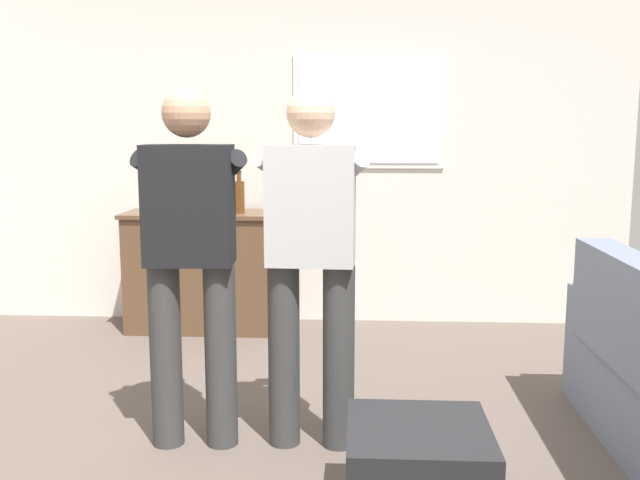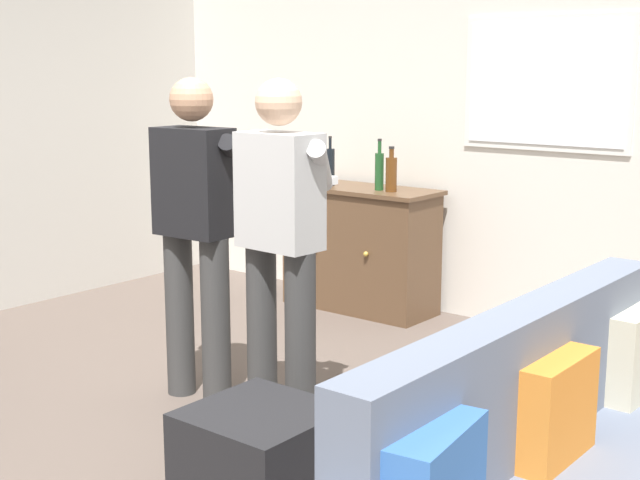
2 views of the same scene
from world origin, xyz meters
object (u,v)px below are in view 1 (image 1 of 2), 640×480
Objects in this scene: bottle_liquor_amber at (225,194)px; person_standing_right at (311,252)px; person_standing_left at (191,252)px; bottle_wine_green at (239,196)px; bottle_spirits_clear at (168,194)px; ottoman at (418,473)px; sideboard_cabinet at (203,271)px.

person_standing_right reaches higher than bottle_liquor_amber.
bottle_wine_green is at bearing 92.79° from person_standing_left.
bottle_spirits_clear is (-0.53, -0.01, 0.01)m from bottle_wine_green.
person_standing_right is (0.56, 0.03, 0.00)m from person_standing_left.
person_standing_left is (0.09, -1.90, -0.08)m from bottle_wine_green.
person_standing_right is at bearing -68.10° from bottle_liquor_amber.
sideboard_cabinet is at bearing 118.50° from ottoman.
person_standing_right reaches higher than bottle_spirits_clear.
bottle_wine_green is 0.18× the size of person_standing_right.
person_standing_right is (0.94, -1.93, 0.49)m from sideboard_cabinet.
bottle_wine_green is at bearing 113.64° from ottoman.
bottle_spirits_clear is at bearing 108.07° from person_standing_left.
person_standing_right is at bearing -57.78° from bottle_spirits_clear.
bottle_wine_green is 1.99m from person_standing_right.
bottle_wine_green is 0.53m from bottle_spirits_clear.
sideboard_cabinet is 3.68× the size of bottle_wine_green.
person_standing_right is at bearing 124.87° from ottoman.
bottle_liquor_amber is at bearing 2.20° from bottle_spirits_clear.
bottle_spirits_clear is at bearing -179.19° from bottle_wine_green.
bottle_spirits_clear is at bearing 122.22° from person_standing_right.
person_standing_left reaches higher than bottle_spirits_clear.
bottle_liquor_amber is at bearing 175.30° from bottle_wine_green.
person_standing_right reaches higher than sideboard_cabinet.
person_standing_right reaches higher than bottle_wine_green.
sideboard_cabinet is at bearing 14.08° from bottle_spirits_clear.
bottle_liquor_amber is (-0.11, 0.01, 0.01)m from bottle_wine_green.
bottle_wine_green is at bearing -9.82° from sideboard_cabinet.
bottle_spirits_clear is 0.65× the size of ottoman.
sideboard_cabinet is 2.20m from person_standing_right.
bottle_spirits_clear is at bearing -165.92° from sideboard_cabinet.
bottle_wine_green is 2.88m from ottoman.
person_standing_left is (0.62, -1.89, -0.09)m from bottle_spirits_clear.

